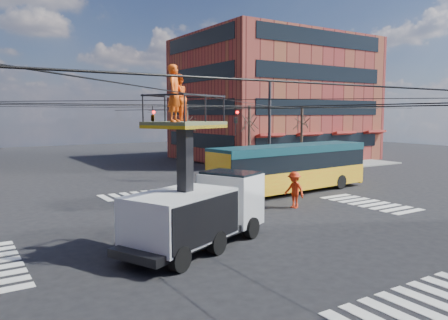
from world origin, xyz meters
The scene contains 13 objects.
ground centered at (0.00, 0.00, 0.00)m, with size 120.00×120.00×0.00m, color black.
sidewalk_ne centered at (21.00, 21.00, 0.06)m, with size 18.00×18.00×0.12m, color slate.
crosswalks centered at (0.00, 0.00, 0.01)m, with size 22.40×22.40×0.02m, color silver, non-canonical shape.
building_ne centered at (21.98, 23.98, 7.00)m, with size 20.06×16.06×14.00m.
overhead_network centered at (-0.07, 0.40, 4.29)m, with size 24.24×24.24×8.00m.
tree_a centered at (5.00, 13.50, 4.63)m, with size 2.00×2.00×6.00m.
tree_b centered at (11.00, 13.50, 4.63)m, with size 2.00×2.00×6.00m.
tree_c centered at (17.00, 13.50, 4.63)m, with size 2.00×2.00×6.00m.
utility_truck centered at (-2.64, -1.95, 2.17)m, with size 7.33×4.97×6.95m.
city_bus centered at (8.61, 5.33, 1.73)m, with size 12.66×3.72×3.20m.
traffic_cone centered at (-5.18, -2.40, 0.37)m, with size 0.36×0.36×0.73m, color orange.
worker_ground centered at (-5.02, -2.46, 0.89)m, with size 1.04×0.43×1.77m, color orange.
flagger centered at (5.42, 1.45, 1.03)m, with size 1.33×0.76×2.06m, color red.
Camera 1 is at (-10.86, -16.75, 5.25)m, focal length 35.00 mm.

